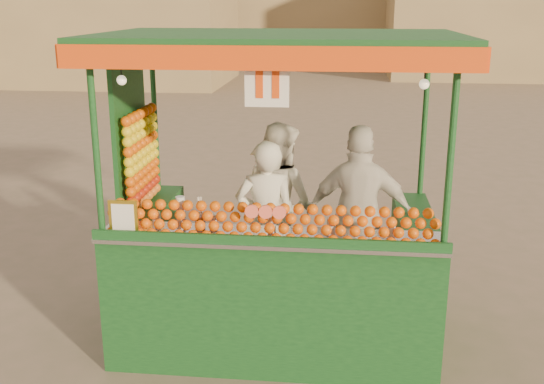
# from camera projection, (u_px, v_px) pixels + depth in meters

# --- Properties ---
(ground) EXTENTS (90.00, 90.00, 0.00)m
(ground) POSITION_uv_depth(u_px,v_px,m) (273.00, 341.00, 6.13)
(ground) COLOR brown
(ground) RESTS_ON ground
(building_left) EXTENTS (10.00, 6.00, 6.00)m
(building_left) POSITION_uv_depth(u_px,v_px,m) (99.00, 5.00, 25.29)
(building_left) COLOR #967D55
(building_left) RESTS_ON ground
(building_right) EXTENTS (9.00, 6.00, 5.00)m
(building_right) POSITION_uv_depth(u_px,v_px,m) (496.00, 17.00, 27.58)
(building_right) COLOR #967D55
(building_right) RESTS_ON ground
(juice_cart) EXTENTS (3.13, 2.03, 2.84)m
(juice_cart) POSITION_uv_depth(u_px,v_px,m) (268.00, 248.00, 5.93)
(juice_cart) COLOR #103B19
(juice_cart) RESTS_ON ground
(vendor_left) EXTENTS (0.63, 0.47, 1.56)m
(vendor_left) POSITION_uv_depth(u_px,v_px,m) (266.00, 222.00, 6.07)
(vendor_left) COLOR silver
(vendor_left) RESTS_ON ground
(vendor_middle) EXTENTS (0.99, 1.00, 1.63)m
(vendor_middle) POSITION_uv_depth(u_px,v_px,m) (280.00, 201.00, 6.57)
(vendor_middle) COLOR white
(vendor_middle) RESTS_ON ground
(vendor_right) EXTENTS (1.01, 0.43, 1.71)m
(vendor_right) POSITION_uv_depth(u_px,v_px,m) (359.00, 216.00, 6.00)
(vendor_right) COLOR silver
(vendor_right) RESTS_ON ground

